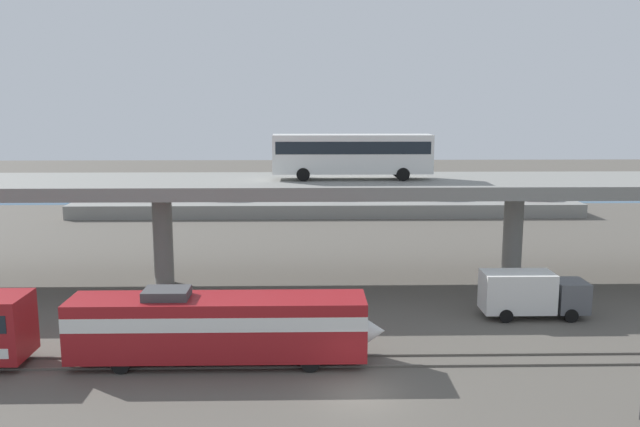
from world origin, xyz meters
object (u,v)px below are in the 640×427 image
(train_locomotive, at_px, (233,324))
(parked_car_5, at_px, (196,191))
(parked_car_2, at_px, (446,194))
(parked_car_7, at_px, (536,194))
(parked_car_6, at_px, (337,194))
(service_truck_west, at_px, (530,293))
(parked_car_3, at_px, (228,195))
(parked_car_1, at_px, (422,188))
(parked_car_0, at_px, (232,192))
(parked_car_4, at_px, (156,193))
(transit_bus_on_overpass, at_px, (352,152))

(train_locomotive, distance_m, parked_car_5, 53.32)
(parked_car_2, bearing_deg, parked_car_7, -2.10)
(parked_car_5, relative_size, parked_car_6, 0.90)
(service_truck_west, xyz_separation_m, parked_car_7, (14.53, 40.77, 0.81))
(train_locomotive, distance_m, parked_car_3, 48.84)
(parked_car_1, distance_m, parked_car_6, 12.75)
(parked_car_0, height_order, parked_car_4, same)
(parked_car_2, height_order, parked_car_6, same)
(train_locomotive, distance_m, service_truck_west, 20.04)
(train_locomotive, bearing_deg, service_truck_west, 21.49)
(parked_car_0, relative_size, parked_car_5, 1.02)
(parked_car_3, bearing_deg, parked_car_4, -7.19)
(parked_car_5, bearing_deg, train_locomotive, 101.44)
(parked_car_6, bearing_deg, parked_car_1, 22.73)
(parked_car_5, bearing_deg, parked_car_6, 169.84)
(parked_car_1, relative_size, parked_car_3, 0.95)
(parked_car_1, height_order, parked_car_7, same)
(transit_bus_on_overpass, bearing_deg, train_locomotive, 64.90)
(parked_car_1, bearing_deg, parked_car_4, 6.90)
(parked_car_1, distance_m, parked_car_5, 30.23)
(parked_car_1, distance_m, parked_car_4, 35.15)
(parked_car_5, bearing_deg, parked_car_2, 173.41)
(transit_bus_on_overpass, relative_size, parked_car_4, 2.86)
(parked_car_2, distance_m, parked_car_7, 11.42)
(parked_car_1, distance_m, parked_car_7, 14.75)
(transit_bus_on_overpass, height_order, parked_car_0, transit_bus_on_overpass)
(parked_car_4, relative_size, parked_car_6, 0.93)
(transit_bus_on_overpass, xyz_separation_m, service_truck_west, (11.20, -8.54, -8.59))
(parked_car_2, xyz_separation_m, parked_car_5, (-32.34, 3.74, 0.00))
(train_locomotive, relative_size, parked_car_6, 3.73)
(parked_car_1, xyz_separation_m, parked_car_5, (-30.18, -1.62, 0.00))
(parked_car_4, bearing_deg, transit_bus_on_overpass, -56.08)
(parked_car_0, distance_m, parked_car_4, 9.61)
(transit_bus_on_overpass, bearing_deg, parked_car_2, -113.69)
(parked_car_5, bearing_deg, service_truck_west, 123.04)
(parked_car_1, bearing_deg, parked_car_7, 156.93)
(parked_car_6, bearing_deg, service_truck_west, -75.46)
(transit_bus_on_overpass, height_order, parked_car_1, transit_bus_on_overpass)
(parked_car_5, bearing_deg, parked_car_1, -176.92)
(parked_car_0, bearing_deg, parked_car_3, 86.68)
(parked_car_6, bearing_deg, parked_car_2, -1.79)
(train_locomotive, xyz_separation_m, parked_car_2, (21.76, 48.53, 0.25))
(transit_bus_on_overpass, xyz_separation_m, parked_car_1, (12.17, 38.01, -7.78))
(parked_car_1, bearing_deg, parked_car_6, 22.73)
(parked_car_6, bearing_deg, parked_car_5, 169.84)
(service_truck_west, height_order, parked_car_7, parked_car_7)
(train_locomotive, bearing_deg, parked_car_4, 107.11)
(service_truck_west, relative_size, parked_car_1, 1.64)
(parked_car_0, bearing_deg, transit_bus_on_overpass, 110.61)
(parked_car_3, relative_size, parked_car_4, 1.05)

